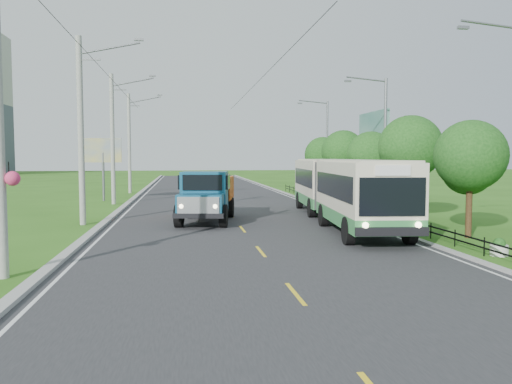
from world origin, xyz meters
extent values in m
plane|color=#2C5B15|center=(0.00, 0.00, 0.00)|extent=(240.00, 240.00, 0.00)
cube|color=#28282B|center=(0.00, 20.00, 0.01)|extent=(14.00, 120.00, 0.02)
cube|color=#9E9E99|center=(-7.20, 20.00, 0.07)|extent=(0.40, 120.00, 0.15)
cube|color=#9E9E99|center=(7.15, 20.00, 0.05)|extent=(0.30, 120.00, 0.10)
cube|color=silver|center=(-6.65, 20.00, 0.02)|extent=(0.12, 120.00, 0.00)
cube|color=silver|center=(6.65, 20.00, 0.02)|extent=(0.12, 120.00, 0.00)
cube|color=yellow|center=(0.00, 0.00, 0.02)|extent=(0.12, 2.20, 0.00)
cube|color=black|center=(8.00, 14.00, 0.30)|extent=(0.04, 40.00, 0.60)
sphere|color=#D83366|center=(-7.95, -3.00, 3.00)|extent=(0.44, 0.44, 0.44)
cylinder|color=gray|center=(-8.30, 9.00, 5.00)|extent=(0.32, 0.32, 10.00)
cube|color=slate|center=(-7.80, 9.00, 8.80)|extent=(1.20, 0.10, 0.10)
cube|color=slate|center=(-5.20, 9.00, 9.90)|extent=(0.50, 0.18, 0.12)
cylinder|color=gray|center=(-8.30, 21.00, 5.00)|extent=(0.32, 0.32, 10.00)
cube|color=slate|center=(-7.80, 21.00, 8.80)|extent=(1.20, 0.10, 0.10)
cube|color=slate|center=(-5.20, 21.00, 9.90)|extent=(0.50, 0.18, 0.12)
cylinder|color=gray|center=(-8.30, 33.00, 5.00)|extent=(0.32, 0.32, 10.00)
cube|color=slate|center=(-7.80, 33.00, 8.80)|extent=(1.20, 0.10, 0.10)
cube|color=slate|center=(-5.20, 33.00, 9.90)|extent=(0.50, 0.18, 0.12)
cylinder|color=#382314|center=(9.80, 2.00, 1.48)|extent=(0.28, 0.28, 2.97)
sphere|color=#154213|center=(9.80, 2.00, 3.71)|extent=(3.18, 3.18, 3.18)
sphere|color=#154213|center=(10.00, 2.50, 3.07)|extent=(2.33, 2.33, 2.33)
cylinder|color=#382314|center=(9.80, 8.00, 1.68)|extent=(0.28, 0.28, 3.36)
sphere|color=#154213|center=(9.80, 8.00, 4.20)|extent=(3.60, 3.60, 3.60)
sphere|color=#154213|center=(10.00, 8.50, 3.48)|extent=(2.64, 2.64, 2.64)
cylinder|color=#382314|center=(9.80, 14.00, 1.51)|extent=(0.28, 0.28, 3.02)
sphere|color=#154213|center=(9.80, 14.00, 3.78)|extent=(3.24, 3.24, 3.24)
sphere|color=#154213|center=(10.00, 14.50, 3.13)|extent=(2.38, 2.38, 2.38)
cylinder|color=#382314|center=(9.80, 20.00, 1.62)|extent=(0.28, 0.28, 3.25)
sphere|color=#154213|center=(9.80, 20.00, 4.06)|extent=(3.48, 3.48, 3.48)
sphere|color=#154213|center=(10.00, 20.50, 3.36)|extent=(2.55, 2.55, 2.55)
cylinder|color=#382314|center=(9.80, 26.00, 1.54)|extent=(0.28, 0.28, 3.08)
sphere|color=#154213|center=(9.80, 26.00, 3.85)|extent=(3.30, 3.30, 3.30)
sphere|color=#154213|center=(10.00, 26.50, 3.19)|extent=(2.42, 2.42, 2.42)
cylinder|color=slate|center=(9.40, 0.00, 8.90)|extent=(2.80, 0.10, 0.34)
cube|color=slate|center=(8.10, 0.00, 8.75)|extent=(0.45, 0.16, 0.12)
cylinder|color=slate|center=(10.80, 14.00, 4.50)|extent=(0.20, 0.20, 9.00)
cylinder|color=slate|center=(9.40, 14.00, 8.90)|extent=(2.80, 0.10, 0.34)
cube|color=slate|center=(8.10, 14.00, 8.75)|extent=(0.45, 0.16, 0.12)
cylinder|color=slate|center=(10.80, 28.00, 4.50)|extent=(0.20, 0.20, 9.00)
cylinder|color=slate|center=(9.40, 28.00, 8.90)|extent=(2.80, 0.10, 0.34)
cube|color=slate|center=(8.10, 28.00, 8.75)|extent=(0.45, 0.16, 0.12)
cylinder|color=silver|center=(8.60, -2.00, 0.20)|extent=(0.64, 0.64, 0.40)
sphere|color=#154213|center=(8.60, -2.00, 0.45)|extent=(0.44, 0.44, 0.44)
cylinder|color=silver|center=(8.60, 6.00, 0.20)|extent=(0.64, 0.64, 0.40)
sphere|color=#154213|center=(8.60, 6.00, 0.45)|extent=(0.44, 0.44, 0.44)
cylinder|color=silver|center=(8.60, 14.00, 0.20)|extent=(0.64, 0.64, 0.40)
sphere|color=#154213|center=(8.60, 14.00, 0.45)|extent=(0.44, 0.44, 0.44)
cylinder|color=silver|center=(8.60, 22.00, 0.20)|extent=(0.64, 0.64, 0.40)
sphere|color=#154213|center=(8.60, 22.00, 0.45)|extent=(0.44, 0.44, 0.44)
cylinder|color=slate|center=(-9.50, 24.00, 2.00)|extent=(0.20, 0.20, 4.00)
cube|color=yellow|center=(-9.50, 24.00, 4.20)|extent=(3.00, 0.15, 2.00)
cylinder|color=slate|center=(12.30, 17.50, 2.50)|extent=(0.24, 0.24, 5.00)
cylinder|color=slate|center=(12.30, 22.50, 2.50)|extent=(0.24, 0.24, 5.00)
cube|color=#144C47|center=(12.30, 20.00, 5.80)|extent=(0.20, 6.00, 3.00)
cube|color=#338041|center=(5.35, 3.50, 0.90)|extent=(3.63, 8.77, 0.63)
cube|color=beige|center=(5.35, 3.50, 2.32)|extent=(3.63, 8.77, 2.20)
cube|color=black|center=(5.35, 3.50, 2.33)|extent=(3.61, 8.09, 1.08)
cube|color=#338041|center=(6.22, 12.85, 0.90)|extent=(3.58, 8.20, 0.63)
cube|color=beige|center=(6.22, 12.85, 2.32)|extent=(3.58, 8.20, 2.20)
cube|color=black|center=(6.22, 12.85, 2.33)|extent=(3.56, 7.52, 1.08)
cube|color=#4C4C4C|center=(5.80, 8.32, 2.00)|extent=(2.77, 1.38, 2.71)
cube|color=black|center=(4.95, -0.77, 2.13)|extent=(2.56, 0.31, 1.48)
cylinder|color=black|center=(3.82, 0.96, 0.59)|extent=(0.47, 1.21, 1.18)
cylinder|color=black|center=(6.38, 0.72, 0.59)|extent=(0.47, 1.21, 1.18)
cylinder|color=black|center=(4.34, 6.51, 0.59)|extent=(0.47, 1.21, 1.18)
cylinder|color=black|center=(6.90, 6.27, 0.59)|extent=(0.47, 1.21, 1.18)
cylinder|color=black|center=(4.70, 10.36, 0.59)|extent=(0.47, 1.21, 1.18)
cylinder|color=black|center=(7.26, 10.12, 0.59)|extent=(0.47, 1.21, 1.18)
cylinder|color=black|center=(5.19, 15.58, 0.59)|extent=(0.47, 1.21, 1.18)
cylinder|color=black|center=(7.75, 15.34, 0.59)|extent=(0.47, 1.21, 1.18)
cube|color=navy|center=(-2.07, 6.75, 1.21)|extent=(2.54, 1.91, 1.10)
cube|color=navy|center=(-1.78, 8.38, 1.76)|extent=(2.68, 2.15, 2.20)
cube|color=black|center=(-1.78, 8.38, 2.31)|extent=(2.86, 1.86, 0.77)
cube|color=black|center=(-1.63, 9.24, 0.71)|extent=(2.22, 6.68, 0.27)
cube|color=#C64A12|center=(-1.31, 11.08, 1.81)|extent=(3.06, 3.68, 1.43)
cylinder|color=black|center=(-3.17, 7.17, 0.60)|extent=(0.59, 1.26, 1.21)
cylinder|color=black|center=(-0.89, 6.77, 0.60)|extent=(0.59, 1.26, 1.21)
cylinder|color=black|center=(-2.41, 11.49, 0.60)|extent=(0.59, 1.26, 1.21)
cylinder|color=black|center=(-0.14, 11.10, 0.60)|extent=(0.59, 1.26, 1.21)
camera|label=1|loc=(-2.90, -18.72, 3.63)|focal=35.00mm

